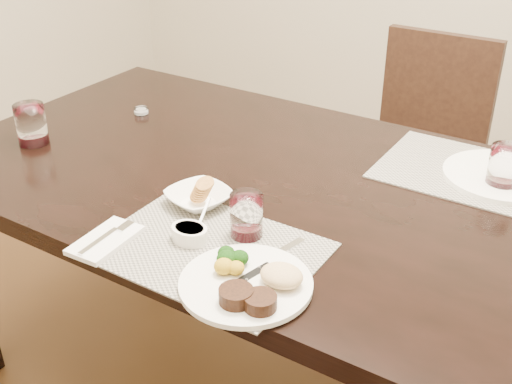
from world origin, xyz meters
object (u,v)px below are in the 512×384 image
Objects in this scene: dinner_plate at (250,283)px; cracker_bowl at (199,197)px; steak_knife at (260,270)px; wine_glass_near at (246,217)px; far_plate at (501,176)px; chair_far at (422,144)px.

cracker_bowl reaches higher than dinner_plate.
steak_knife is 2.27× the size of wine_glass_near.
dinner_plate is 0.20m from wine_glass_near.
wine_glass_near is (0.17, -0.05, 0.02)m from cracker_bowl.
chair_far is at bearing 122.39° from far_plate.
cracker_bowl is at bearing -98.39° from chair_far.
dinner_plate is 0.06m from steak_knife.
wine_glass_near is at bearing -125.31° from far_plate.
chair_far is 3.09× the size of far_plate.
chair_far is 5.02× the size of cracker_bowl.
cracker_bowl is 1.82× the size of wine_glass_near.
chair_far is at bearing 89.85° from wine_glass_near.
far_plate is (0.29, 0.73, -0.01)m from dinner_plate.
steak_knife is (0.09, -1.30, 0.26)m from chair_far.
cracker_bowl reaches higher than far_plate.
steak_knife is at bearing -85.84° from chair_far.
cracker_bowl reaches higher than steak_knife.
steak_knife is at bearing 102.20° from dinner_plate.
cracker_bowl is 0.18m from wine_glass_near.
dinner_plate is (0.11, -1.36, 0.27)m from chair_far.
chair_far is at bearing 81.61° from cracker_bowl.
far_plate is (0.40, -0.63, 0.26)m from chair_far.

